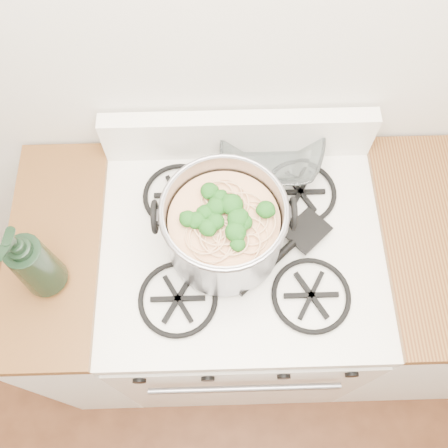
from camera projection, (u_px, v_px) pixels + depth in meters
gas_range at (238, 297)px, 1.76m from camera, size 0.76×0.66×0.92m
counter_left at (93, 297)px, 1.74m from camera, size 0.25×0.65×0.92m
stock_pot at (224, 228)px, 1.23m from camera, size 0.34×0.31×0.21m
spatula at (307, 229)px, 1.32m from camera, size 0.42×0.42×0.02m
glass_bowl at (271, 150)px, 1.43m from camera, size 0.14×0.14×0.03m
bottle at (31, 261)px, 1.15m from camera, size 0.12×0.13×0.28m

